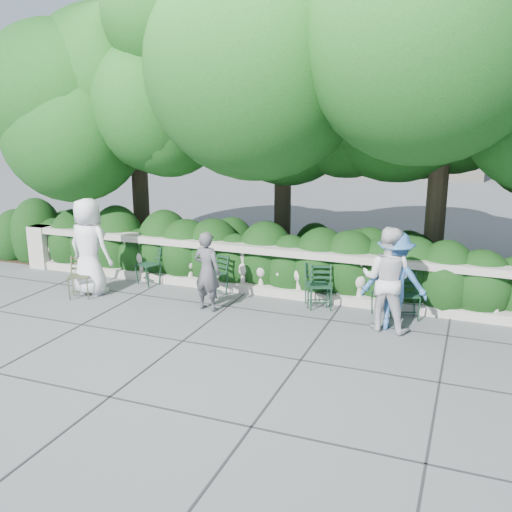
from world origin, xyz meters
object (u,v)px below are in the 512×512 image
(person_businessman, at_px, (89,247))
(chair_e, at_px, (381,316))
(person_casual_man, at_px, (387,279))
(chair_b, at_px, (210,297))
(chair_f, at_px, (317,308))
(person_woman_grey, at_px, (207,271))
(chair_weathered, at_px, (79,300))
(chair_d, at_px, (407,321))
(person_older_blue, at_px, (394,281))
(chair_a, at_px, (144,286))
(chair_c, at_px, (321,311))

(person_businessman, bearing_deg, chair_e, -166.43)
(chair_e, xyz_separation_m, person_casual_man, (0.15, -0.61, 0.89))
(chair_b, bearing_deg, person_businessman, -144.33)
(chair_f, distance_m, person_casual_man, 1.73)
(person_woman_grey, bearing_deg, chair_weathered, 18.17)
(chair_d, xyz_separation_m, person_woman_grey, (-3.58, -0.73, 0.75))
(chair_e, bearing_deg, chair_b, -164.16)
(person_casual_man, bearing_deg, person_businessman, 7.87)
(chair_d, height_order, person_older_blue, person_older_blue)
(person_casual_man, bearing_deg, chair_weathered, 12.12)
(chair_e, bearing_deg, person_casual_man, -62.74)
(person_businessman, bearing_deg, chair_weathered, 98.43)
(chair_e, xyz_separation_m, person_woman_grey, (-3.10, -0.83, 0.75))
(chair_f, height_order, person_businessman, person_businessman)
(person_casual_man, bearing_deg, chair_d, -117.30)
(person_businessman, relative_size, person_woman_grey, 1.31)
(person_casual_man, bearing_deg, person_woman_grey, 9.74)
(chair_e, distance_m, person_older_blue, 1.03)
(chair_a, relative_size, person_casual_man, 0.47)
(chair_c, xyz_separation_m, chair_d, (1.58, 0.03, 0.00))
(chair_b, xyz_separation_m, chair_d, (3.88, 0.03, 0.00))
(chair_f, relative_size, person_older_blue, 0.50)
(chair_d, relative_size, chair_e, 1.00)
(chair_b, relative_size, person_older_blue, 0.50)
(chair_b, relative_size, chair_f, 1.00)
(chair_c, xyz_separation_m, person_casual_man, (1.25, -0.48, 0.89))
(chair_c, relative_size, chair_f, 1.00)
(person_businessman, distance_m, person_casual_man, 5.90)
(chair_e, height_order, chair_f, same)
(chair_weathered, bearing_deg, chair_b, -0.05)
(chair_d, relative_size, chair_weathered, 1.00)
(person_woman_grey, bearing_deg, chair_a, -14.17)
(chair_d, height_order, chair_f, same)
(chair_weathered, bearing_deg, person_older_blue, -18.78)
(chair_c, bearing_deg, chair_b, 162.00)
(chair_c, relative_size, person_businessman, 0.43)
(chair_d, distance_m, chair_f, 1.69)
(chair_e, distance_m, chair_weathered, 5.86)
(chair_f, bearing_deg, chair_c, -74.91)
(chair_d, bearing_deg, chair_b, 160.85)
(person_businessman, bearing_deg, person_woman_grey, -174.84)
(person_businessman, distance_m, person_woman_grey, 2.65)
(chair_b, xyz_separation_m, person_casual_man, (3.55, -0.48, 0.89))
(chair_b, xyz_separation_m, chair_f, (2.20, 0.12, 0.00))
(chair_a, xyz_separation_m, person_older_blue, (5.30, -0.52, 0.85))
(chair_b, relative_size, chair_d, 1.00)
(chair_a, xyz_separation_m, chair_e, (5.03, 0.00, 0.00))
(chair_b, bearing_deg, chair_e, 21.72)
(chair_f, relative_size, chair_weathered, 1.00)
(person_businessman, height_order, person_woman_grey, person_businessman)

